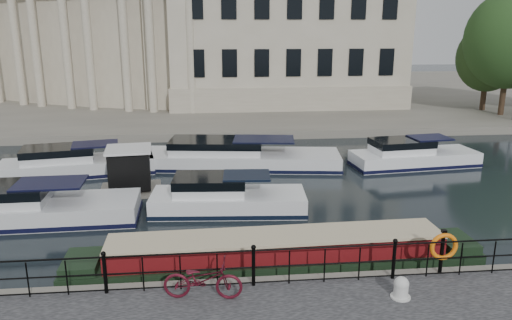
{
  "coord_description": "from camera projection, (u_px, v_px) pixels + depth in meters",
  "views": [
    {
      "loc": [
        -1.19,
        -14.67,
        7.57
      ],
      "look_at": [
        0.5,
        2.0,
        3.0
      ],
      "focal_mm": 35.0,
      "sensor_mm": 36.0,
      "label": 1
    }
  ],
  "objects": [
    {
      "name": "far_bank",
      "position": [
        217.0,
        95.0,
        53.55
      ],
      "size": [
        120.0,
        42.0,
        0.55
      ],
      "primitive_type": "cube",
      "color": "#6B665B",
      "rests_on": "ground_plane"
    },
    {
      "name": "harbour_hut",
      "position": [
        130.0,
        172.0,
        23.09
      ],
      "size": [
        2.97,
        2.56,
        2.17
      ],
      "rotation": [
        0.0,
        0.0,
        0.1
      ],
      "color": "#6B665B",
      "rests_on": "ground_plane"
    },
    {
      "name": "life_ring_post",
      "position": [
        444.0,
        247.0,
        14.27
      ],
      "size": [
        0.83,
        0.21,
        1.36
      ],
      "color": "black",
      "rests_on": "near_quay"
    },
    {
      "name": "narrowboat",
      "position": [
        277.0,
        259.0,
        15.84
      ],
      "size": [
        13.21,
        2.07,
        1.49
      ],
      "rotation": [
        0.0,
        0.0,
        0.02
      ],
      "color": "black",
      "rests_on": "ground_plane"
    },
    {
      "name": "ground_plane",
      "position": [
        247.0,
        266.0,
        16.19
      ],
      "size": [
        160.0,
        160.0,
        0.0
      ],
      "primitive_type": "plane",
      "color": "black",
      "rests_on": "ground"
    },
    {
      "name": "civic_building",
      "position": [
        206.0,
        30.0,
        47.55
      ],
      "size": [
        53.55,
        31.84,
        16.85
      ],
      "color": "#ADA38C",
      "rests_on": "far_bank"
    },
    {
      "name": "railing",
      "position": [
        254.0,
        264.0,
        13.71
      ],
      "size": [
        24.14,
        0.14,
        1.22
      ],
      "color": "black",
      "rests_on": "near_quay"
    },
    {
      "name": "mooring_bollard",
      "position": [
        401.0,
        288.0,
        13.19
      ],
      "size": [
        0.53,
        0.53,
        0.6
      ],
      "color": "silver",
      "rests_on": "near_quay"
    },
    {
      "name": "cabin_cruisers",
      "position": [
        196.0,
        176.0,
        24.5
      ],
      "size": [
        26.65,
        10.62,
        1.99
      ],
      "color": "silver",
      "rests_on": "ground_plane"
    },
    {
      "name": "bicycle",
      "position": [
        203.0,
        279.0,
        13.09
      ],
      "size": [
        2.17,
        1.0,
        1.1
      ],
      "primitive_type": "imported",
      "rotation": [
        0.0,
        0.0,
        1.44
      ],
      "color": "#4D0D1A",
      "rests_on": "near_quay"
    }
  ]
}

